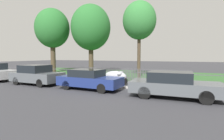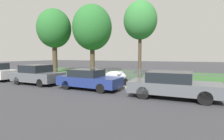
{
  "view_description": "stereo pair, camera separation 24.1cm",
  "coord_description": "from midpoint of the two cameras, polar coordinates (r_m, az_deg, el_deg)",
  "views": [
    {
      "loc": [
        5.05,
        -10.7,
        2.14
      ],
      "look_at": [
        -0.27,
        1.06,
        1.1
      ],
      "focal_mm": 28.0,
      "sensor_mm": 36.0,
      "label": 1
    },
    {
      "loc": [
        5.27,
        -10.59,
        2.14
      ],
      "look_at": [
        -0.27,
        1.06,
        1.1
      ],
      "focal_mm": 28.0,
      "sensor_mm": 36.0,
      "label": 2
    }
  ],
  "objects": [
    {
      "name": "ground_plane",
      "position": [
        12.02,
        -0.43,
        -5.65
      ],
      "size": [
        120.0,
        120.0,
        0.0
      ],
      "primitive_type": "plane",
      "color": "#38383D"
    },
    {
      "name": "kerb_stone",
      "position": [
        12.1,
        -0.23,
        -5.29
      ],
      "size": [
        34.87,
        0.2,
        0.12
      ],
      "primitive_type": "cube",
      "color": "#B2ADA3",
      "rests_on": "ground"
    },
    {
      "name": "grass_strip",
      "position": [
        19.96,
        10.3,
        -1.6
      ],
      "size": [
        34.87,
        10.97,
        0.01
      ],
      "primitive_type": "cube",
      "color": "#33602D",
      "rests_on": "ground"
    },
    {
      "name": "park_fence",
      "position": [
        14.72,
        4.75,
        -1.58
      ],
      "size": [
        34.87,
        0.05,
        1.12
      ],
      "color": "#4C4C51",
      "rests_on": "ground"
    },
    {
      "name": "parked_car_black_saloon",
      "position": [
        14.37,
        -22.76,
        -1.4
      ],
      "size": [
        3.87,
        1.91,
        1.46
      ],
      "rotation": [
        0.0,
        0.0,
        -0.01
      ],
      "color": "#51565B",
      "rests_on": "ground"
    },
    {
      "name": "parked_car_navy_estate",
      "position": [
        11.3,
        -7.07,
        -2.99
      ],
      "size": [
        4.19,
        1.74,
        1.29
      ],
      "rotation": [
        0.0,
        0.0,
        -0.03
      ],
      "color": "navy",
      "rests_on": "ground"
    },
    {
      "name": "parked_car_red_compact",
      "position": [
        9.45,
        19.74,
        -4.53
      ],
      "size": [
        4.47,
        1.98,
        1.34
      ],
      "rotation": [
        0.0,
        0.0,
        0.04
      ],
      "color": "#51565B",
      "rests_on": "ground"
    },
    {
      "name": "covered_motorcycle",
      "position": [
        13.15,
        1.8,
        -2.01
      ],
      "size": [
        1.92,
        0.86,
        1.01
      ],
      "rotation": [
        0.0,
        0.0,
        0.0
      ],
      "color": "black",
      "rests_on": "ground"
    },
    {
      "name": "tree_nearest_kerb",
      "position": [
        24.19,
        -18.09,
        12.65
      ],
      "size": [
        4.33,
        4.33,
        8.16
      ],
      "color": "#473828",
      "rests_on": "ground"
    },
    {
      "name": "tree_behind_motorcycle",
      "position": [
        22.25,
        -6.18,
        13.53
      ],
      "size": [
        4.86,
        4.86,
        8.43
      ],
      "color": "#473828",
      "rests_on": "ground"
    },
    {
      "name": "tree_mid_park",
      "position": [
        17.68,
        9.6,
        15.6
      ],
      "size": [
        3.21,
        3.21,
        7.41
      ],
      "color": "#473828",
      "rests_on": "ground"
    }
  ]
}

